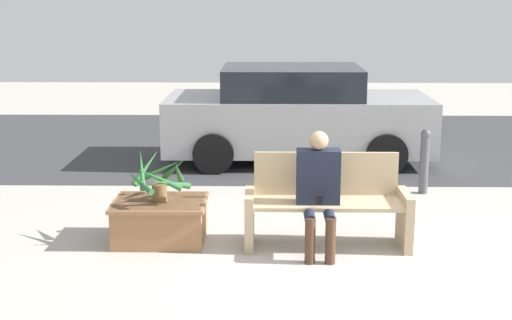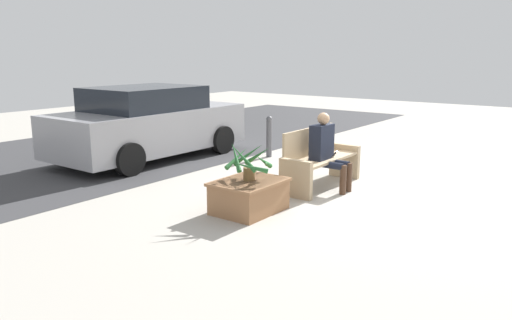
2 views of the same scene
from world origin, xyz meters
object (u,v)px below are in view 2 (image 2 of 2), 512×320
bench (319,160)px  bollard_post (269,136)px  person_seated (326,147)px  parked_car (148,123)px  planter_box (249,195)px  potted_plant (250,162)px

bench → bollard_post: bearing=54.4°
person_seated → parked_car: (-0.06, 4.15, 0.04)m
person_seated → bollard_post: 2.73m
bollard_post → parked_car: bearing=130.1°
planter_box → bollard_post: size_ratio=1.14×
potted_plant → parked_car: parked_car is taller
bench → planter_box: size_ratio=1.72×
bench → person_seated: 0.33m
potted_plant → planter_box: bearing=98.4°
bench → potted_plant: (-1.77, 0.08, 0.26)m
bench → potted_plant: 1.79m
parked_car → person_seated: bearing=-89.2°
person_seated → parked_car: bearing=90.8°
potted_plant → parked_car: 4.20m
potted_plant → bollard_post: potted_plant is taller
potted_plant → person_seated: bearing=-9.1°
planter_box → parked_car: (1.60, 3.87, 0.50)m
person_seated → bollard_post: (1.56, 2.22, -0.24)m
bollard_post → bench: bearing=-125.6°
bench → planter_box: (-1.77, 0.09, -0.20)m
planter_box → bollard_post: 3.77m
person_seated → potted_plant: 1.68m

